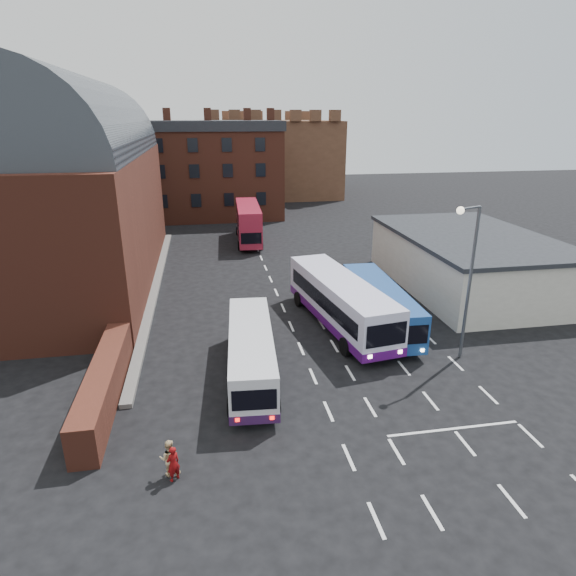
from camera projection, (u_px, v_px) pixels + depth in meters
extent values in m
plane|color=black|center=(324.00, 402.00, 22.80)|extent=(180.00, 180.00, 0.00)
cube|color=#602B1E|center=(72.00, 220.00, 38.06)|extent=(12.00, 28.00, 10.00)
cylinder|color=#1E2328|center=(61.00, 155.00, 36.37)|extent=(12.00, 26.00, 12.00)
cube|color=#602B1E|center=(105.00, 383.00, 22.69)|extent=(1.20, 10.00, 1.80)
cube|color=beige|center=(468.00, 262.00, 37.53)|extent=(10.00, 16.00, 4.00)
cube|color=#282B30|center=(472.00, 236.00, 36.82)|extent=(10.40, 16.40, 0.30)
cube|color=brown|center=(195.00, 175.00, 62.61)|extent=(22.00, 10.00, 11.00)
cube|color=brown|center=(266.00, 157.00, 82.92)|extent=(22.00, 22.00, 12.00)
cube|color=silver|center=(251.00, 351.00, 24.49)|extent=(2.82, 9.59, 2.15)
cube|color=black|center=(251.00, 348.00, 24.44)|extent=(2.80, 8.40, 0.77)
cylinder|color=black|center=(231.00, 344.00, 27.57)|extent=(0.30, 0.88, 0.86)
cylinder|color=black|center=(230.00, 407.00, 21.61)|extent=(0.30, 0.88, 0.86)
cylinder|color=black|center=(269.00, 343.00, 27.77)|extent=(0.30, 0.88, 0.86)
cylinder|color=black|center=(277.00, 405.00, 21.81)|extent=(0.30, 0.88, 0.86)
cube|color=silver|center=(340.00, 300.00, 30.33)|extent=(4.34, 11.91, 2.65)
cube|color=black|center=(340.00, 297.00, 30.27)|extent=(4.22, 10.73, 0.95)
cylinder|color=black|center=(387.00, 340.00, 27.86)|extent=(0.45, 1.09, 1.06)
cylinder|color=black|center=(333.00, 295.00, 34.85)|extent=(0.45, 1.09, 1.06)
cylinder|color=black|center=(345.00, 347.00, 27.07)|extent=(0.45, 1.09, 1.06)
cylinder|color=black|center=(298.00, 299.00, 34.07)|extent=(0.45, 1.09, 1.06)
cube|color=navy|center=(380.00, 303.00, 30.42)|extent=(2.56, 10.06, 2.27)
cube|color=black|center=(380.00, 301.00, 30.37)|extent=(2.59, 8.86, 0.82)
cylinder|color=black|center=(415.00, 340.00, 27.99)|extent=(0.28, 0.92, 0.91)
cylinder|color=black|center=(378.00, 299.00, 34.26)|extent=(0.28, 0.92, 0.91)
cylinder|color=black|center=(377.00, 343.00, 27.69)|extent=(0.28, 0.92, 0.91)
cylinder|color=black|center=(347.00, 301.00, 33.95)|extent=(0.28, 0.92, 0.91)
cube|color=#A01D34|center=(248.00, 222.00, 50.79)|extent=(2.70, 10.04, 3.53)
cube|color=black|center=(249.00, 226.00, 50.96)|extent=(2.70, 8.84, 0.81)
cylinder|color=black|center=(262.00, 245.00, 48.57)|extent=(0.29, 0.91, 0.90)
cylinder|color=black|center=(257.00, 230.00, 54.82)|extent=(0.29, 0.91, 0.90)
cylinder|color=black|center=(239.00, 246.00, 48.29)|extent=(0.29, 0.91, 0.90)
cylinder|color=black|center=(237.00, 231.00, 54.54)|extent=(0.29, 0.91, 0.90)
cylinder|color=#4E5157|center=(469.00, 286.00, 25.60)|extent=(0.17, 0.17, 8.49)
cylinder|color=#4E5157|center=(470.00, 208.00, 23.79)|extent=(1.41, 0.67, 0.11)
sphere|color=#FFF2CC|center=(460.00, 210.00, 23.43)|extent=(0.38, 0.38, 0.38)
imported|color=maroon|center=(173.00, 464.00, 17.68)|extent=(0.63, 0.59, 1.45)
imported|color=tan|center=(169.00, 458.00, 17.94)|extent=(0.76, 0.61, 1.50)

